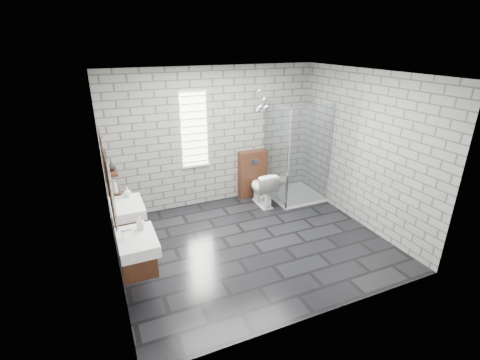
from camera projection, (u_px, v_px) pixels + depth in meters
floor at (253, 243)px, 5.79m from camera, size 4.20×3.60×0.02m
ceiling at (255, 73)px, 4.76m from camera, size 4.20×3.60×0.02m
wall_back at (214, 137)px, 6.81m from camera, size 4.20×0.02×2.70m
wall_front at (327, 219)px, 3.74m from camera, size 4.20×0.02×2.70m
wall_left at (107, 188)px, 4.49m from camera, size 0.02×3.60×2.70m
wall_right at (363, 150)px, 6.05m from camera, size 0.02×3.60×2.70m
vanity_left at (134, 244)px, 4.36m from camera, size 0.47×0.70×1.57m
vanity_right at (124, 210)px, 5.24m from camera, size 0.47×0.70×1.57m
shelf_lower at (114, 191)px, 4.49m from camera, size 0.14×0.30×0.03m
shelf_upper at (111, 172)px, 4.39m from camera, size 0.14×0.30×0.03m
window at (194, 130)px, 6.56m from camera, size 0.56×0.05×1.48m
cistern_panel at (253, 174)px, 7.33m from camera, size 0.60×0.20×1.00m
flush_plate at (255, 162)px, 7.13m from camera, size 0.18×0.01×0.12m
shower_enclosure at (294, 177)px, 7.15m from camera, size 1.00×1.00×2.03m
pendant_cluster at (262, 102)px, 6.46m from camera, size 0.24×0.24×0.84m
toilet at (262, 188)px, 7.00m from camera, size 0.40×0.70×0.71m
soap_bottle_a at (140, 223)px, 4.48m from camera, size 0.11×0.11×0.18m
soap_bottle_b at (127, 192)px, 5.42m from camera, size 0.14×0.14×0.15m
soap_bottle_c at (115, 187)px, 4.37m from camera, size 0.09×0.09×0.18m
vase at (111, 166)px, 4.40m from camera, size 0.12×0.12×0.11m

